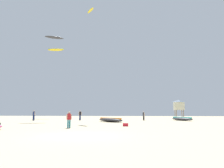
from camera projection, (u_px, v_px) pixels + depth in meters
ground_plane at (80, 135)px, 13.13m from camera, size 120.00×120.00×0.00m
person_foreground at (69, 118)px, 19.46m from camera, size 0.46×0.35×1.55m
person_midground at (80, 114)px, 37.09m from camera, size 0.48×0.40×1.75m
person_left at (34, 114)px, 35.52m from camera, size 0.57×0.40×1.79m
person_right at (144, 115)px, 36.46m from camera, size 0.36×0.46×1.59m
kite_grounded_near at (182, 119)px, 35.38m from camera, size 3.51×5.26×0.61m
kite_grounded_mid at (110, 120)px, 30.39m from camera, size 4.72×4.70×0.67m
lifeguard_tower at (179, 105)px, 44.88m from camera, size 2.30×2.30×4.15m
cooler_box at (126, 125)px, 21.47m from camera, size 0.56×0.36×0.32m
kite_aloft_0 at (54, 37)px, 39.55m from camera, size 3.61×2.45×0.41m
kite_aloft_3 at (90, 10)px, 38.43m from camera, size 1.98×2.44×0.47m
kite_aloft_4 at (56, 50)px, 56.38m from camera, size 4.49×1.56×0.62m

